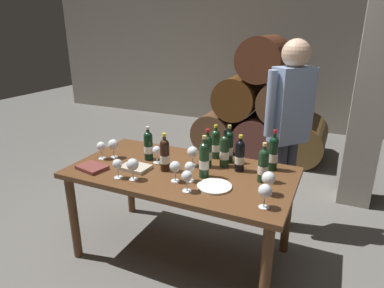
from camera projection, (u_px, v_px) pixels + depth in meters
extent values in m
plane|color=#66635E|center=(182.00, 253.00, 2.81)|extent=(14.00, 14.00, 0.00)
cube|color=gray|center=(285.00, 50.00, 5.93)|extent=(10.00, 0.24, 2.80)
cylinder|color=brown|center=(219.00, 128.00, 5.18)|extent=(0.60, 0.90, 0.60)
cylinder|color=brown|center=(259.00, 134.00, 4.93)|extent=(0.60, 0.90, 0.60)
cylinder|color=brown|center=(303.00, 139.00, 4.69)|extent=(0.60, 0.90, 0.60)
cylinder|color=#573113|center=(241.00, 95.00, 4.87)|extent=(0.60, 0.90, 0.60)
cylinder|color=brown|center=(284.00, 99.00, 4.63)|extent=(0.60, 0.90, 0.60)
cylinder|color=#5D2E1B|center=(265.00, 58.00, 4.57)|extent=(0.60, 0.90, 0.60)
cube|color=gray|center=(373.00, 81.00, 3.23)|extent=(0.32, 0.32, 2.60)
cube|color=brown|center=(181.00, 173.00, 2.56)|extent=(1.70, 0.90, 0.04)
cylinder|color=brown|center=(74.00, 218.00, 2.65)|extent=(0.07, 0.07, 0.72)
cylinder|color=brown|center=(265.00, 274.00, 2.05)|extent=(0.07, 0.07, 0.72)
cylinder|color=brown|center=(130.00, 179.00, 3.32)|extent=(0.07, 0.07, 0.72)
cylinder|color=brown|center=(287.00, 213.00, 2.72)|extent=(0.07, 0.07, 0.72)
cylinder|color=black|center=(165.00, 158.00, 2.52)|extent=(0.07, 0.07, 0.21)
sphere|color=black|center=(164.00, 144.00, 2.48)|extent=(0.07, 0.07, 0.07)
cylinder|color=black|center=(164.00, 141.00, 2.47)|extent=(0.03, 0.03, 0.07)
cylinder|color=gold|center=(164.00, 135.00, 2.46)|extent=(0.03, 0.03, 0.02)
cylinder|color=silver|center=(165.00, 159.00, 2.52)|extent=(0.07, 0.07, 0.06)
cylinder|color=#19381E|center=(215.00, 146.00, 2.77)|extent=(0.07, 0.07, 0.20)
sphere|color=#19381E|center=(216.00, 134.00, 2.73)|extent=(0.07, 0.07, 0.07)
cylinder|color=#19381E|center=(216.00, 131.00, 2.72)|extent=(0.03, 0.03, 0.06)
cylinder|color=gold|center=(216.00, 126.00, 2.71)|extent=(0.03, 0.03, 0.02)
cylinder|color=silver|center=(215.00, 148.00, 2.77)|extent=(0.07, 0.07, 0.06)
cylinder|color=black|center=(148.00, 148.00, 2.73)|extent=(0.07, 0.07, 0.20)
sphere|color=black|center=(148.00, 136.00, 2.69)|extent=(0.07, 0.07, 0.07)
cylinder|color=black|center=(148.00, 133.00, 2.68)|extent=(0.03, 0.03, 0.06)
cylinder|color=silver|center=(148.00, 128.00, 2.67)|extent=(0.03, 0.03, 0.02)
cylinder|color=silver|center=(149.00, 149.00, 2.73)|extent=(0.07, 0.07, 0.06)
cylinder|color=black|center=(240.00, 158.00, 2.51)|extent=(0.07, 0.07, 0.20)
sphere|color=black|center=(240.00, 145.00, 2.48)|extent=(0.07, 0.07, 0.07)
cylinder|color=black|center=(241.00, 142.00, 2.47)|extent=(0.03, 0.03, 0.06)
cylinder|color=gold|center=(241.00, 136.00, 2.45)|extent=(0.03, 0.03, 0.02)
cylinder|color=silver|center=(240.00, 160.00, 2.51)|extent=(0.07, 0.07, 0.06)
cylinder|color=black|center=(273.00, 156.00, 2.53)|extent=(0.07, 0.07, 0.22)
sphere|color=black|center=(274.00, 142.00, 2.49)|extent=(0.07, 0.07, 0.07)
cylinder|color=black|center=(275.00, 138.00, 2.48)|extent=(0.03, 0.03, 0.07)
cylinder|color=#B21E23|center=(275.00, 132.00, 2.46)|extent=(0.03, 0.03, 0.03)
cylinder|color=silver|center=(273.00, 157.00, 2.53)|extent=(0.07, 0.07, 0.07)
cylinder|color=#19381E|center=(204.00, 163.00, 2.41)|extent=(0.07, 0.07, 0.22)
sphere|color=#19381E|center=(204.00, 148.00, 2.37)|extent=(0.07, 0.07, 0.07)
cylinder|color=#19381E|center=(204.00, 144.00, 2.36)|extent=(0.03, 0.03, 0.07)
cylinder|color=tan|center=(204.00, 137.00, 2.34)|extent=(0.03, 0.03, 0.03)
cylinder|color=silver|center=(204.00, 164.00, 2.41)|extent=(0.07, 0.07, 0.07)
cylinder|color=#19381E|center=(263.00, 168.00, 2.34)|extent=(0.07, 0.07, 0.20)
sphere|color=#19381E|center=(264.00, 154.00, 2.30)|extent=(0.07, 0.07, 0.07)
cylinder|color=#19381E|center=(264.00, 150.00, 2.29)|extent=(0.03, 0.03, 0.06)
cylinder|color=tan|center=(265.00, 144.00, 2.28)|extent=(0.03, 0.03, 0.02)
cylinder|color=silver|center=(263.00, 170.00, 2.34)|extent=(0.07, 0.07, 0.06)
cylinder|color=#19381E|center=(224.00, 154.00, 2.59)|extent=(0.07, 0.07, 0.21)
sphere|color=#19381E|center=(225.00, 140.00, 2.56)|extent=(0.07, 0.07, 0.07)
cylinder|color=#19381E|center=(225.00, 137.00, 2.55)|extent=(0.03, 0.03, 0.07)
cylinder|color=black|center=(225.00, 131.00, 2.53)|extent=(0.03, 0.03, 0.02)
cylinder|color=silver|center=(224.00, 155.00, 2.60)|extent=(0.07, 0.07, 0.06)
cylinder|color=black|center=(229.00, 149.00, 2.67)|extent=(0.07, 0.07, 0.22)
sphere|color=black|center=(229.00, 136.00, 2.63)|extent=(0.07, 0.07, 0.07)
cylinder|color=black|center=(229.00, 132.00, 2.62)|extent=(0.03, 0.03, 0.07)
cylinder|color=tan|center=(230.00, 127.00, 2.61)|extent=(0.03, 0.03, 0.03)
cylinder|color=silver|center=(229.00, 151.00, 2.68)|extent=(0.07, 0.07, 0.07)
cylinder|color=#19381E|center=(207.00, 154.00, 2.58)|extent=(0.07, 0.07, 0.22)
sphere|color=#19381E|center=(207.00, 140.00, 2.54)|extent=(0.07, 0.07, 0.07)
cylinder|color=#19381E|center=(208.00, 137.00, 2.53)|extent=(0.03, 0.03, 0.07)
cylinder|color=#B21E23|center=(208.00, 131.00, 2.52)|extent=(0.03, 0.03, 0.02)
cylinder|color=silver|center=(207.00, 155.00, 2.58)|extent=(0.07, 0.07, 0.06)
cylinder|color=white|center=(102.00, 158.00, 2.77)|extent=(0.06, 0.06, 0.00)
cylinder|color=white|center=(102.00, 154.00, 2.76)|extent=(0.01, 0.01, 0.07)
sphere|color=white|center=(101.00, 146.00, 2.74)|extent=(0.07, 0.07, 0.07)
cylinder|color=white|center=(114.00, 157.00, 2.80)|extent=(0.06, 0.06, 0.00)
cylinder|color=white|center=(114.00, 153.00, 2.79)|extent=(0.01, 0.01, 0.07)
sphere|color=white|center=(113.00, 144.00, 2.76)|extent=(0.09, 0.09, 0.09)
cylinder|color=white|center=(193.00, 165.00, 2.64)|extent=(0.06, 0.06, 0.00)
cylinder|color=white|center=(193.00, 161.00, 2.62)|extent=(0.01, 0.01, 0.07)
sphere|color=white|center=(193.00, 152.00, 2.60)|extent=(0.09, 0.09, 0.09)
cylinder|color=white|center=(134.00, 179.00, 2.40)|extent=(0.06, 0.06, 0.00)
cylinder|color=white|center=(133.00, 174.00, 2.39)|extent=(0.01, 0.01, 0.07)
sphere|color=white|center=(133.00, 164.00, 2.36)|extent=(0.09, 0.09, 0.09)
cylinder|color=white|center=(267.00, 194.00, 2.19)|extent=(0.06, 0.06, 0.00)
cylinder|color=white|center=(268.00, 189.00, 2.17)|extent=(0.01, 0.01, 0.07)
sphere|color=white|center=(268.00, 178.00, 2.15)|extent=(0.09, 0.09, 0.09)
cylinder|color=white|center=(187.00, 191.00, 2.23)|extent=(0.06, 0.06, 0.00)
cylinder|color=white|center=(187.00, 186.00, 2.21)|extent=(0.01, 0.01, 0.07)
sphere|color=white|center=(187.00, 176.00, 2.19)|extent=(0.07, 0.07, 0.07)
cylinder|color=white|center=(190.00, 181.00, 2.37)|extent=(0.06, 0.06, 0.00)
cylinder|color=white|center=(190.00, 176.00, 2.36)|extent=(0.01, 0.01, 0.07)
sphere|color=white|center=(190.00, 167.00, 2.34)|extent=(0.07, 0.07, 0.07)
cylinder|color=white|center=(157.00, 162.00, 2.69)|extent=(0.06, 0.06, 0.00)
cylinder|color=white|center=(157.00, 158.00, 2.68)|extent=(0.01, 0.01, 0.07)
sphere|color=white|center=(157.00, 150.00, 2.66)|extent=(0.07, 0.07, 0.07)
cylinder|color=white|center=(175.00, 181.00, 2.37)|extent=(0.06, 0.06, 0.00)
cylinder|color=white|center=(175.00, 176.00, 2.36)|extent=(0.01, 0.01, 0.07)
sphere|color=white|center=(175.00, 167.00, 2.33)|extent=(0.08, 0.08, 0.08)
cylinder|color=white|center=(119.00, 177.00, 2.43)|extent=(0.06, 0.06, 0.00)
cylinder|color=white|center=(118.00, 172.00, 2.41)|extent=(0.01, 0.01, 0.07)
sphere|color=white|center=(117.00, 164.00, 2.39)|extent=(0.07, 0.07, 0.07)
cylinder|color=white|center=(264.00, 207.00, 2.03)|extent=(0.06, 0.06, 0.00)
cylinder|color=white|center=(264.00, 201.00, 2.01)|extent=(0.01, 0.01, 0.07)
sphere|color=white|center=(265.00, 191.00, 1.99)|extent=(0.08, 0.08, 0.08)
cube|color=#B2A893|center=(136.00, 167.00, 2.57)|extent=(0.23, 0.17, 0.03)
cube|color=brown|center=(92.00, 167.00, 2.57)|extent=(0.25, 0.20, 0.03)
cylinder|color=white|center=(214.00, 186.00, 2.28)|extent=(0.24, 0.24, 0.01)
cylinder|color=#383842|center=(288.00, 184.00, 3.07)|extent=(0.11, 0.11, 0.85)
cylinder|color=#383842|center=(278.00, 187.00, 3.02)|extent=(0.11, 0.11, 0.85)
cube|color=#8499BC|center=(291.00, 105.00, 2.79)|extent=(0.35, 0.36, 0.64)
cylinder|color=#8499BC|center=(311.00, 100.00, 2.86)|extent=(0.08, 0.08, 0.54)
cylinder|color=#8499BC|center=(271.00, 104.00, 2.70)|extent=(0.08, 0.08, 0.54)
sphere|color=tan|center=(296.00, 53.00, 2.65)|extent=(0.23, 0.23, 0.23)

